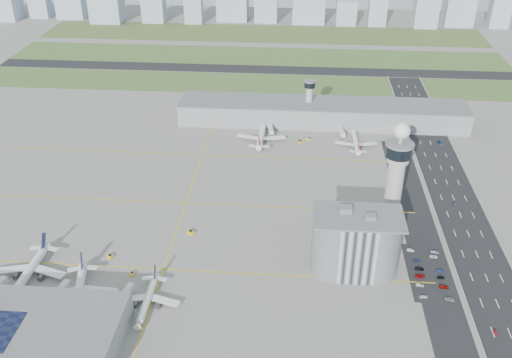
# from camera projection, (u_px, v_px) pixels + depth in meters

# --- Properties ---
(ground) EXTENTS (1000.00, 1000.00, 0.00)m
(ground) POSITION_uv_depth(u_px,v_px,m) (251.00, 237.00, 299.98)
(ground) COLOR gray
(grass_strip_0) EXTENTS (480.00, 50.00, 0.08)m
(grass_strip_0) POSITION_uv_depth(u_px,v_px,m) (250.00, 83.00, 495.18)
(grass_strip_0) COLOR #507035
(grass_strip_0) RESTS_ON ground
(grass_strip_1) EXTENTS (480.00, 60.00, 0.08)m
(grass_strip_1) POSITION_uv_depth(u_px,v_px,m) (257.00, 56.00, 559.80)
(grass_strip_1) COLOR #496C33
(grass_strip_1) RESTS_ON ground
(grass_strip_2) EXTENTS (480.00, 70.00, 0.08)m
(grass_strip_2) POSITION_uv_depth(u_px,v_px,m) (263.00, 33.00, 628.73)
(grass_strip_2) COLOR #415327
(grass_strip_2) RESTS_ON ground
(runway) EXTENTS (480.00, 22.00, 0.10)m
(runway) POSITION_uv_depth(u_px,v_px,m) (254.00, 69.00, 527.05)
(runway) COLOR black
(runway) RESTS_ON ground
(highway) EXTENTS (28.00, 500.00, 0.10)m
(highway) POSITION_uv_depth(u_px,v_px,m) (474.00, 247.00, 292.13)
(highway) COLOR black
(highway) RESTS_ON ground
(barrier_left) EXTENTS (0.60, 500.00, 1.20)m
(barrier_left) POSITION_uv_depth(u_px,v_px,m) (446.00, 245.00, 292.80)
(barrier_left) COLOR #9E9E99
(barrier_left) RESTS_ON ground
(barrier_right) EXTENTS (0.60, 500.00, 1.20)m
(barrier_right) POSITION_uv_depth(u_px,v_px,m) (502.00, 248.00, 290.90)
(barrier_right) COLOR #9E9E99
(barrier_right) RESTS_ON ground
(landside_road) EXTENTS (18.00, 260.00, 0.08)m
(landside_road) POSITION_uv_depth(u_px,v_px,m) (428.00, 257.00, 285.22)
(landside_road) COLOR black
(landside_road) RESTS_ON ground
(parking_lot) EXTENTS (20.00, 44.00, 0.10)m
(parking_lot) POSITION_uv_depth(u_px,v_px,m) (428.00, 272.00, 275.01)
(parking_lot) COLOR black
(parking_lot) RESTS_ON ground
(taxiway_line_h_0) EXTENTS (260.00, 0.60, 0.01)m
(taxiway_line_h_0) POSITION_uv_depth(u_px,v_px,m) (164.00, 269.00, 276.86)
(taxiway_line_h_0) COLOR yellow
(taxiway_line_h_0) RESTS_ON ground
(taxiway_line_h_1) EXTENTS (260.00, 0.60, 0.01)m
(taxiway_line_h_1) POSITION_uv_depth(u_px,v_px,m) (186.00, 203.00, 328.55)
(taxiway_line_h_1) COLOR yellow
(taxiway_line_h_1) RESTS_ON ground
(taxiway_line_h_2) EXTENTS (260.00, 0.60, 0.01)m
(taxiway_line_h_2) POSITION_uv_depth(u_px,v_px,m) (203.00, 155.00, 380.25)
(taxiway_line_h_2) COLOR yellow
(taxiway_line_h_2) RESTS_ON ground
(taxiway_line_v) EXTENTS (0.60, 260.00, 0.01)m
(taxiway_line_v) POSITION_uv_depth(u_px,v_px,m) (186.00, 203.00, 328.55)
(taxiway_line_v) COLOR yellow
(taxiway_line_v) RESTS_ON ground
(control_tower) EXTENTS (14.00, 14.00, 64.50)m
(control_tower) POSITION_uv_depth(u_px,v_px,m) (395.00, 177.00, 284.35)
(control_tower) COLOR #ADAAA5
(control_tower) RESTS_ON ground
(secondary_tower) EXTENTS (8.60, 8.60, 31.90)m
(secondary_tower) POSITION_uv_depth(u_px,v_px,m) (309.00, 98.00, 417.72)
(secondary_tower) COLOR #ADAAA5
(secondary_tower) RESTS_ON ground
(admin_building) EXTENTS (42.00, 24.00, 33.50)m
(admin_building) POSITION_uv_depth(u_px,v_px,m) (356.00, 243.00, 269.79)
(admin_building) COLOR #B2B2B7
(admin_building) RESTS_ON ground
(terminal_pier) EXTENTS (210.00, 32.00, 15.80)m
(terminal_pier) POSITION_uv_depth(u_px,v_px,m) (322.00, 113.00, 420.80)
(terminal_pier) COLOR gray
(terminal_pier) RESTS_ON ground
(near_terminal) EXTENTS (84.00, 42.00, 13.00)m
(near_terminal) POSITION_uv_depth(u_px,v_px,m) (18.00, 332.00, 232.08)
(near_terminal) COLOR gray
(near_terminal) RESTS_ON ground
(airplane_near_a) EXTENTS (36.90, 43.14, 11.89)m
(airplane_near_a) POSITION_uv_depth(u_px,v_px,m) (28.00, 268.00, 268.68)
(airplane_near_a) COLOR white
(airplane_near_a) RESTS_ON ground
(airplane_near_b) EXTENTS (43.85, 48.52, 11.65)m
(airplane_near_b) POSITION_uv_depth(u_px,v_px,m) (77.00, 289.00, 255.56)
(airplane_near_b) COLOR white
(airplane_near_b) RESTS_ON ground
(airplane_near_c) EXTENTS (29.82, 35.06, 9.81)m
(airplane_near_c) POSITION_uv_depth(u_px,v_px,m) (147.00, 297.00, 252.46)
(airplane_near_c) COLOR white
(airplane_near_c) RESTS_ON ground
(airplane_far_a) EXTENTS (35.28, 41.20, 11.32)m
(airplane_far_a) POSITION_uv_depth(u_px,v_px,m) (262.00, 132.00, 397.11)
(airplane_far_a) COLOR white
(airplane_far_a) RESTS_ON ground
(airplane_far_b) EXTENTS (30.16, 35.20, 9.65)m
(airplane_far_b) POSITION_uv_depth(u_px,v_px,m) (356.00, 139.00, 389.47)
(airplane_far_b) COLOR white
(airplane_far_b) RESTS_ON ground
(jet_bridge_near_1) EXTENTS (5.39, 14.31, 5.70)m
(jet_bridge_near_1) POSITION_uv_depth(u_px,v_px,m) (52.00, 304.00, 251.65)
(jet_bridge_near_1) COLOR silver
(jet_bridge_near_1) RESTS_ON ground
(jet_bridge_near_2) EXTENTS (5.39, 14.31, 5.70)m
(jet_bridge_near_2) POSITION_uv_depth(u_px,v_px,m) (118.00, 308.00, 249.60)
(jet_bridge_near_2) COLOR silver
(jet_bridge_near_2) RESTS_ON ground
(jet_bridge_far_0) EXTENTS (5.39, 14.31, 5.70)m
(jet_bridge_far_0) POSITION_uv_depth(u_px,v_px,m) (269.00, 126.00, 412.14)
(jet_bridge_far_0) COLOR silver
(jet_bridge_far_0) RESTS_ON ground
(jet_bridge_far_1) EXTENTS (5.39, 14.31, 5.70)m
(jet_bridge_far_1) POSITION_uv_depth(u_px,v_px,m) (339.00, 129.00, 408.74)
(jet_bridge_far_1) COLOR silver
(jet_bridge_far_1) RESTS_ON ground
(tug_0) EXTENTS (3.18, 3.75, 1.85)m
(tug_0) POSITION_uv_depth(u_px,v_px,m) (19.00, 273.00, 273.36)
(tug_0) COLOR gold
(tug_0) RESTS_ON ground
(tug_1) EXTENTS (2.62, 3.28, 1.69)m
(tug_1) POSITION_uv_depth(u_px,v_px,m) (132.00, 273.00, 272.86)
(tug_1) COLOR yellow
(tug_1) RESTS_ON ground
(tug_2) EXTENTS (3.66, 3.20, 1.78)m
(tug_2) POSITION_uv_depth(u_px,v_px,m) (110.00, 256.00, 284.46)
(tug_2) COLOR gold
(tug_2) RESTS_ON ground
(tug_3) EXTENTS (4.19, 3.99, 2.01)m
(tug_3) POSITION_uv_depth(u_px,v_px,m) (191.00, 232.00, 302.09)
(tug_3) COLOR yellow
(tug_3) RESTS_ON ground
(tug_4) EXTENTS (2.40, 3.37, 1.90)m
(tug_4) POSITION_uv_depth(u_px,v_px,m) (300.00, 141.00, 395.76)
(tug_4) COLOR #D59B00
(tug_4) RESTS_ON ground
(tug_5) EXTENTS (3.64, 3.52, 1.75)m
(tug_5) POSITION_uv_depth(u_px,v_px,m) (309.00, 139.00, 399.12)
(tug_5) COLOR gold
(tug_5) RESTS_ON ground
(car_lot_0) EXTENTS (3.83, 1.98, 1.25)m
(car_lot_0) POSITION_uv_depth(u_px,v_px,m) (424.00, 297.00, 259.14)
(car_lot_0) COLOR silver
(car_lot_0) RESTS_ON ground
(car_lot_1) EXTENTS (3.86, 1.82, 1.22)m
(car_lot_1) POSITION_uv_depth(u_px,v_px,m) (420.00, 285.00, 266.06)
(car_lot_1) COLOR #A7A7A7
(car_lot_1) RESTS_ON ground
(car_lot_2) EXTENTS (4.80, 2.57, 1.28)m
(car_lot_2) POSITION_uv_depth(u_px,v_px,m) (420.00, 276.00, 271.63)
(car_lot_2) COLOR #980C0D
(car_lot_2) RESTS_ON ground
(car_lot_3) EXTENTS (4.41, 1.97, 1.26)m
(car_lot_3) POSITION_uv_depth(u_px,v_px,m) (419.00, 269.00, 276.35)
(car_lot_3) COLOR black
(car_lot_3) RESTS_ON ground
(car_lot_4) EXTENTS (3.46, 1.57, 1.15)m
(car_lot_4) POSITION_uv_depth(u_px,v_px,m) (417.00, 261.00, 281.69)
(car_lot_4) COLOR navy
(car_lot_4) RESTS_ON ground
(car_lot_5) EXTENTS (3.81, 1.78, 1.21)m
(car_lot_5) POSITION_uv_depth(u_px,v_px,m) (411.00, 250.00, 289.11)
(car_lot_5) COLOR white
(car_lot_5) RESTS_ON ground
(car_lot_6) EXTENTS (4.80, 2.75, 1.26)m
(car_lot_6) POSITION_uv_depth(u_px,v_px,m) (450.00, 299.00, 257.60)
(car_lot_6) COLOR gray
(car_lot_6) RESTS_ON ground
(car_lot_7) EXTENTS (4.62, 2.07, 1.32)m
(car_lot_7) POSITION_uv_depth(u_px,v_px,m) (444.00, 287.00, 264.86)
(car_lot_7) COLOR #7C0A04
(car_lot_7) RESTS_ON ground
(car_lot_8) EXTENTS (3.76, 1.99, 1.22)m
(car_lot_8) POSITION_uv_depth(u_px,v_px,m) (441.00, 277.00, 270.78)
(car_lot_8) COLOR black
(car_lot_8) RESTS_ON ground
(car_lot_9) EXTENTS (3.65, 1.65, 1.16)m
(car_lot_9) POSITION_uv_depth(u_px,v_px,m) (440.00, 271.00, 274.90)
(car_lot_9) COLOR navy
(car_lot_9) RESTS_ON ground
(car_lot_10) EXTENTS (4.12, 2.06, 1.12)m
(car_lot_10) POSITION_uv_depth(u_px,v_px,m) (434.00, 257.00, 284.65)
(car_lot_10) COLOR white
(car_lot_10) RESTS_ON ground
(car_lot_11) EXTENTS (4.71, 2.47, 1.30)m
(car_lot_11) POSITION_uv_depth(u_px,v_px,m) (435.00, 252.00, 287.71)
(car_lot_11) COLOR #8F98A6
(car_lot_11) RESTS_ON ground
(car_hw_0) EXTENTS (1.60, 3.37, 1.11)m
(car_hw_0) POSITION_uv_depth(u_px,v_px,m) (495.00, 333.00, 239.98)
(car_hw_0) COLOR #AC2625
(car_hw_0) RESTS_ON ground
(car_hw_1) EXTENTS (1.63, 3.68, 1.18)m
(car_hw_1) POSITION_uv_depth(u_px,v_px,m) (455.00, 204.00, 326.80)
(car_hw_1) COLOR #25272E
(car_hw_1) RESTS_ON ground
(car_hw_2) EXTENTS (2.80, 4.84, 1.27)m
(car_hw_2) POSITION_uv_depth(u_px,v_px,m) (440.00, 142.00, 395.04)
(car_hw_2) COLOR navy
(car_hw_2) RESTS_ON ground
(car_hw_4) EXTENTS (2.08, 4.02, 1.31)m
(car_hw_4) POSITION_uv_depth(u_px,v_px,m) (407.00, 107.00, 449.29)
(car_hw_4) COLOR gray
(car_hw_4) RESTS_ON ground
(skyline_bldg_2) EXTENTS (22.81, 18.25, 26.79)m
(skyline_bldg_2) POSITION_uv_depth(u_px,v_px,m) (40.00, 6.00, 683.70)
(skyline_bldg_2) COLOR #9EADC1
(skyline_bldg_2) RESTS_ON ground
(skyline_bldg_3) EXTENTS (32.30, 25.84, 36.93)m
(skyline_bldg_3) POSITION_uv_depth(u_px,v_px,m) (71.00, 2.00, 679.54)
(skyline_bldg_3) COLOR #9EADC1
(skyline_bldg_3) RESTS_ON ground
(skyline_bldg_6) EXTENTS (20.04, 16.03, 45.20)m
(skyline_bldg_6) POSITION_uv_depth(u_px,v_px,m) (193.00, 3.00, 655.67)
(skyline_bldg_6) COLOR #9EADC1
(skyline_bldg_6) RESTS_ON ground
(skyline_bldg_10) EXTENTS (23.01, 18.41, 27.75)m
(skyline_bldg_10) POSITION_uv_depth(u_px,v_px,m) (346.00, 13.00, 653.05)
(skyline_bldg_10) COLOR #9EADC1
(skyline_bldg_10) RESTS_ON ground
(skyline_bldg_11) EXTENTS (20.22, 16.18, 38.97)m
(skyline_bldg_11) POSITION_uv_depth(u_px,v_px,m) (378.00, 8.00, 647.55)
(skyline_bldg_11) COLOR #9EADC1
(skyline_bldg_11) RESTS_ON ground
(skyline_bldg_12) EXTENTS (26.14, 20.92, 46.89)m
(skyline_bldg_12) POSITION_uv_depth(u_px,v_px,m) (427.00, 6.00, 640.12)
(skyline_bldg_12) COLOR #9EADC1
(skyline_bldg_12) RESTS_ON ground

